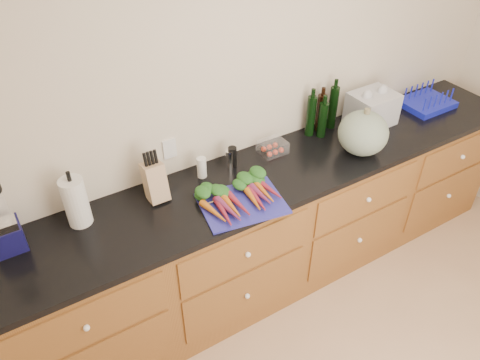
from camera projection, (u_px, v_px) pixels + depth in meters
wall_back at (255, 93)px, 2.84m from camera, size 4.10×0.05×2.60m
cabinets at (279, 227)px, 3.14m from camera, size 3.60×0.64×0.90m
countertop at (283, 170)px, 2.85m from camera, size 3.64×0.62×0.04m
cutting_board at (242, 203)px, 2.57m from camera, size 0.50×0.41×0.01m
carrots at (238, 194)px, 2.58m from camera, size 0.42×0.31×0.06m
squash at (363, 133)px, 2.89m from camera, size 0.31×0.31×0.28m
blender_appliance at (1, 223)px, 2.21m from camera, size 0.15×0.15×0.38m
paper_towel at (76, 202)px, 2.38m from camera, size 0.12×0.12×0.28m
knife_block at (155, 182)px, 2.55m from camera, size 0.11×0.11×0.22m
grinder_salt at (202, 167)px, 2.73m from camera, size 0.06×0.06×0.13m
grinder_pepper at (232, 157)px, 2.82m from camera, size 0.05×0.05×0.13m
canister_chrome at (229, 159)px, 2.82m from camera, size 0.05×0.05×0.12m
tomato_box at (273, 147)px, 2.95m from camera, size 0.17×0.13×0.08m
bottles at (322, 114)px, 3.09m from camera, size 0.25×0.13×0.30m
grocery_bag at (372, 109)px, 3.19m from camera, size 0.30×0.24×0.22m
dish_rack at (427, 101)px, 3.42m from camera, size 0.36×0.29×0.14m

